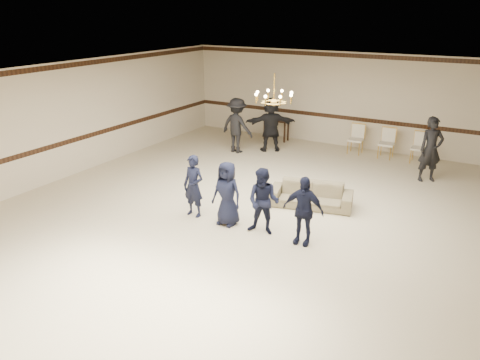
# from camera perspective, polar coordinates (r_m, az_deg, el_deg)

# --- Properties ---
(room) EXTENTS (12.01, 14.01, 3.21)m
(room) POSITION_cam_1_polar(r_m,az_deg,el_deg) (10.02, 1.52, 3.24)
(room) COLOR beige
(room) RESTS_ON ground
(chair_rail) EXTENTS (12.00, 0.02, 0.14)m
(chair_rail) POSITION_cam_1_polar(r_m,az_deg,el_deg) (16.46, 13.32, 7.41)
(chair_rail) COLOR #311B0E
(chair_rail) RESTS_ON wall_back
(crown_molding) EXTENTS (12.00, 0.02, 0.14)m
(crown_molding) POSITION_cam_1_polar(r_m,az_deg,el_deg) (16.13, 13.93, 14.62)
(crown_molding) COLOR #311B0E
(crown_molding) RESTS_ON wall_back
(chandelier) EXTENTS (0.94, 0.94, 0.89)m
(chandelier) POSITION_cam_1_polar(r_m,az_deg,el_deg) (10.60, 4.22, 11.23)
(chandelier) COLOR gold
(chandelier) RESTS_ON ceiling
(boy_a) EXTENTS (0.55, 0.37, 1.46)m
(boy_a) POSITION_cam_1_polar(r_m,az_deg,el_deg) (10.66, -5.73, -0.76)
(boy_a) COLOR black
(boy_a) RESTS_ON floor
(boy_b) EXTENTS (0.73, 0.49, 1.46)m
(boy_b) POSITION_cam_1_polar(r_m,az_deg,el_deg) (10.19, -1.60, -1.68)
(boy_b) COLOR black
(boy_b) RESTS_ON floor
(boy_c) EXTENTS (0.78, 0.65, 1.46)m
(boy_c) POSITION_cam_1_polar(r_m,az_deg,el_deg) (9.78, 2.90, -2.68)
(boy_c) COLOR black
(boy_c) RESTS_ON floor
(boy_d) EXTENTS (0.88, 0.41, 1.46)m
(boy_d) POSITION_cam_1_polar(r_m,az_deg,el_deg) (9.44, 7.77, -3.73)
(boy_d) COLOR black
(boy_d) RESTS_ON floor
(settee) EXTENTS (2.10, 1.22, 0.58)m
(settee) POSITION_cam_1_polar(r_m,az_deg,el_deg) (11.40, 8.72, -1.84)
(settee) COLOR #786D50
(settee) RESTS_ON floor
(adult_left) EXTENTS (1.25, 0.82, 1.82)m
(adult_left) POSITION_cam_1_polar(r_m,az_deg,el_deg) (15.39, -0.37, 6.72)
(adult_left) COLOR black
(adult_left) RESTS_ON floor
(adult_mid) EXTENTS (1.70, 1.38, 1.82)m
(adult_mid) POSITION_cam_1_polar(r_m,az_deg,el_deg) (15.57, 3.82, 6.84)
(adult_mid) COLOR black
(adult_mid) RESTS_ON floor
(adult_right) EXTENTS (0.79, 0.74, 1.82)m
(adult_right) POSITION_cam_1_polar(r_m,az_deg,el_deg) (13.78, 22.42, 3.50)
(adult_right) COLOR black
(adult_right) RESTS_ON floor
(banquet_chair_left) EXTENTS (0.50, 0.50, 0.96)m
(banquet_chair_left) POSITION_cam_1_polar(r_m,az_deg,el_deg) (15.79, 14.05, 4.86)
(banquet_chair_left) COLOR beige
(banquet_chair_left) RESTS_ON floor
(banquet_chair_mid) EXTENTS (0.50, 0.50, 0.96)m
(banquet_chair_mid) POSITION_cam_1_polar(r_m,az_deg,el_deg) (15.56, 17.57, 4.29)
(banquet_chair_mid) COLOR beige
(banquet_chair_mid) RESTS_ON floor
(banquet_chair_right) EXTENTS (0.47, 0.47, 0.96)m
(banquet_chair_right) POSITION_cam_1_polar(r_m,az_deg,el_deg) (15.40, 21.18, 3.68)
(banquet_chair_right) COLOR beige
(banquet_chair_right) RESTS_ON floor
(console_table) EXTENTS (0.93, 0.43, 0.76)m
(console_table) POSITION_cam_1_polar(r_m,az_deg,el_deg) (17.02, 4.48, 6.18)
(console_table) COLOR black
(console_table) RESTS_ON floor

